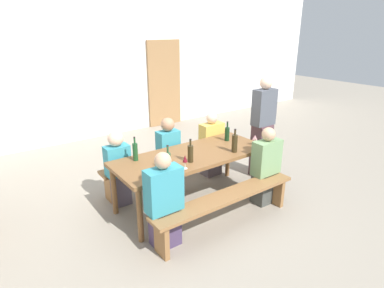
% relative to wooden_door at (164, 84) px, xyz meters
% --- Properties ---
extents(ground_plane, '(24.00, 24.00, 0.00)m').
position_rel_wooden_door_xyz_m(ground_plane, '(-1.76, -3.62, -1.05)').
color(ground_plane, gray).
extents(back_wall, '(14.00, 0.20, 3.20)m').
position_rel_wooden_door_xyz_m(back_wall, '(-1.76, 0.14, 0.55)').
color(back_wall, white).
rests_on(back_wall, ground).
extents(wooden_door, '(0.90, 0.06, 2.10)m').
position_rel_wooden_door_xyz_m(wooden_door, '(0.00, 0.00, 0.00)').
color(wooden_door, '#9E7247').
rests_on(wooden_door, ground).
extents(tasting_table, '(2.18, 0.87, 0.75)m').
position_rel_wooden_door_xyz_m(tasting_table, '(-1.76, -3.62, -0.37)').
color(tasting_table, brown).
rests_on(tasting_table, ground).
extents(bench_near, '(2.08, 0.30, 0.45)m').
position_rel_wooden_door_xyz_m(bench_near, '(-1.76, -4.36, -0.69)').
color(bench_near, olive).
rests_on(bench_near, ground).
extents(bench_far, '(2.08, 0.30, 0.45)m').
position_rel_wooden_door_xyz_m(bench_far, '(-1.76, -2.88, -0.69)').
color(bench_far, olive).
rests_on(bench_far, ground).
extents(wine_bottle_0, '(0.08, 0.08, 0.33)m').
position_rel_wooden_door_xyz_m(wine_bottle_0, '(-1.23, -3.89, -0.17)').
color(wine_bottle_0, '#332814').
rests_on(wine_bottle_0, tasting_table).
extents(wine_bottle_1, '(0.07, 0.07, 0.33)m').
position_rel_wooden_door_xyz_m(wine_bottle_1, '(-2.31, -3.89, -0.18)').
color(wine_bottle_1, '#234C2D').
rests_on(wine_bottle_1, tasting_table).
extents(wine_bottle_2, '(0.07, 0.07, 0.30)m').
position_rel_wooden_door_xyz_m(wine_bottle_2, '(-1.00, -3.48, -0.19)').
color(wine_bottle_2, '#143319').
rests_on(wine_bottle_2, tasting_table).
extents(wine_bottle_3, '(0.07, 0.07, 0.32)m').
position_rel_wooden_door_xyz_m(wine_bottle_3, '(-2.48, -3.36, -0.18)').
color(wine_bottle_3, '#194723').
rests_on(wine_bottle_3, tasting_table).
extents(wine_bottle_4, '(0.07, 0.07, 0.31)m').
position_rel_wooden_door_xyz_m(wine_bottle_4, '(-1.93, -3.82, -0.18)').
color(wine_bottle_4, '#332814').
rests_on(wine_bottle_4, tasting_table).
extents(wine_glass_0, '(0.07, 0.07, 0.16)m').
position_rel_wooden_door_xyz_m(wine_glass_0, '(-0.80, -3.86, -0.19)').
color(wine_glass_0, silver).
rests_on(wine_glass_0, tasting_table).
extents(wine_glass_1, '(0.06, 0.06, 0.18)m').
position_rel_wooden_door_xyz_m(wine_glass_1, '(-2.11, -3.95, -0.17)').
color(wine_glass_1, silver).
rests_on(wine_glass_1, tasting_table).
extents(wine_glass_2, '(0.07, 0.07, 0.17)m').
position_rel_wooden_door_xyz_m(wine_glass_2, '(-0.92, -3.98, -0.18)').
color(wine_glass_2, silver).
rests_on(wine_glass_2, tasting_table).
extents(seated_guest_near_0, '(0.41, 0.24, 1.15)m').
position_rel_wooden_door_xyz_m(seated_guest_near_0, '(-2.57, -4.21, -0.51)').
color(seated_guest_near_0, '#443555').
rests_on(seated_guest_near_0, ground).
extents(seated_guest_near_1, '(0.42, 0.24, 1.13)m').
position_rel_wooden_door_xyz_m(seated_guest_near_1, '(-0.91, -4.21, -0.52)').
color(seated_guest_near_1, '#41443F').
rests_on(seated_guest_near_1, ground).
extents(seated_guest_far_0, '(0.33, 0.24, 1.09)m').
position_rel_wooden_door_xyz_m(seated_guest_far_0, '(-2.60, -3.03, -0.52)').
color(seated_guest_far_0, '#595061').
rests_on(seated_guest_far_0, ground).
extents(seated_guest_far_1, '(0.33, 0.24, 1.14)m').
position_rel_wooden_door_xyz_m(seated_guest_far_1, '(-1.78, -3.03, -0.50)').
color(seated_guest_far_1, '#395150').
rests_on(seated_guest_far_1, ground).
extents(seated_guest_far_2, '(0.40, 0.24, 1.09)m').
position_rel_wooden_door_xyz_m(seated_guest_far_2, '(-0.94, -3.03, -0.54)').
color(seated_guest_far_2, '#584B53').
rests_on(seated_guest_far_2, ground).
extents(standing_host, '(0.38, 0.24, 1.67)m').
position_rel_wooden_door_xyz_m(standing_host, '(-0.28, -3.54, -0.24)').
color(standing_host, '#563840').
rests_on(standing_host, ground).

